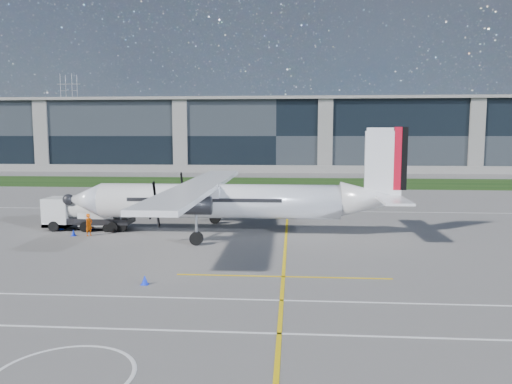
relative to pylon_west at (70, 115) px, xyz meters
The scene contains 15 objects.
ground 136.84m from the pylon_west, 53.97° to the right, with size 400.00×400.00×0.00m, color slate.
grass_strip 130.49m from the pylon_west, 51.89° to the right, with size 400.00×18.00×0.04m, color black.
terminal_building 106.57m from the pylon_west, 41.19° to the right, with size 120.00×20.00×15.00m, color black.
tree_line 81.51m from the pylon_west, ahead, with size 400.00×6.00×6.00m, color black.
pylon_west is the anchor object (origin of this frame).
yellow_taxiway_centerline 163.44m from the pylon_west, 59.34° to the right, with size 0.20×70.00×0.01m, color yellow.
white_lane_line 183.09m from the pylon_west, 64.00° to the right, with size 90.00×0.15×0.01m, color white.
turboprop_aircraft 164.59m from the pylon_west, 61.38° to the right, with size 27.11×28.11×8.43m, color white, non-canonical shape.
fuel_tanker_truck 158.40m from the pylon_west, 65.24° to the right, with size 7.56×2.46×2.84m, color silver, non-canonical shape.
baggage_tug 159.13m from the pylon_west, 64.79° to the right, with size 3.17×1.90×1.90m, color silver, non-canonical shape.
ground_crew_person 161.37m from the pylon_west, 65.11° to the right, with size 0.81×0.58×2.00m, color #F25907.
safety_cone_nose_port 161.10m from the pylon_west, 65.52° to the right, with size 0.36×0.36×0.50m, color #0D29E8.
safety_cone_portwing 175.82m from the pylon_west, 64.39° to the right, with size 0.36×0.36×0.50m, color #0D29E8.
safety_cone_fwd 158.02m from the pylon_west, 65.86° to the right, with size 0.36×0.36×0.50m, color #0D29E8.
safety_cone_nose_stbd 158.77m from the pylon_west, 65.04° to the right, with size 0.36×0.36×0.50m, color #0D29E8.
Camera 1 is at (3.48, -33.04, 7.89)m, focal length 35.00 mm.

